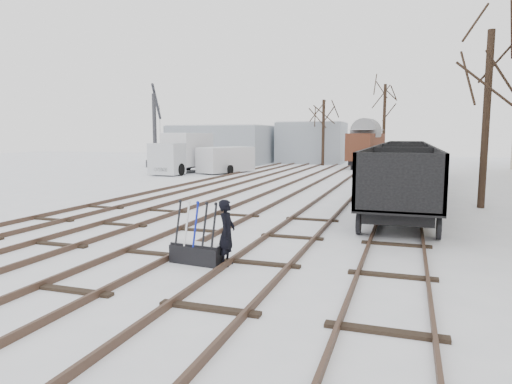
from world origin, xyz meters
TOP-DOWN VIEW (x-y plane):
  - ground at (0.00, 0.00)m, footprint 120.00×120.00m
  - tracks at (-0.00, 13.67)m, footprint 13.90×52.00m
  - shed_left at (-13.00, 36.00)m, footprint 10.00×8.00m
  - shed_right at (-4.00, 40.00)m, footprint 7.00×6.00m
  - ground_frame at (1.49, -0.40)m, footprint 1.34×0.56m
  - worker at (2.24, -0.30)m, footprint 0.42×0.60m
  - freight_wagon_a at (6.00, 6.21)m, footprint 2.54×6.34m
  - freight_wagon_b at (6.00, 12.61)m, footprint 2.54×6.34m
  - freight_wagon_c at (6.00, 19.01)m, footprint 2.54×6.34m
  - freight_wagon_d at (6.00, 25.41)m, footprint 2.54×6.34m
  - box_van_wagon at (2.46, 32.35)m, footprint 3.39×5.06m
  - lorry at (-11.16, 23.19)m, footprint 2.46×7.20m
  - panel_van at (-7.84, 24.25)m, footprint 3.78×5.19m
  - crane at (-17.00, 28.81)m, footprint 2.04×4.70m
  - tree_near at (9.22, 11.10)m, footprint 0.30×0.30m
  - tree_far_left at (-2.03, 35.83)m, footprint 0.30×0.30m
  - tree_far_right at (3.80, 36.72)m, footprint 0.30×0.30m

SIDE VIEW (x-z plane):
  - ground at x=0.00m, z-range 0.00..0.00m
  - tracks at x=0.00m, z-range -0.01..0.16m
  - ground_frame at x=1.49m, z-range -0.46..1.03m
  - worker at x=2.24m, z-range 0.00..1.58m
  - freight_wagon_a at x=6.00m, z-range -0.30..2.28m
  - freight_wagon_b at x=6.00m, z-range -0.30..2.28m
  - freight_wagon_c at x=6.00m, z-range -0.30..2.28m
  - freight_wagon_d at x=6.00m, z-range -0.30..2.28m
  - panel_van at x=-7.84m, z-range 0.04..2.14m
  - lorry at x=-11.16m, z-range 0.05..3.29m
  - shed_left at x=-13.00m, z-range 0.00..4.10m
  - box_van_wagon at x=2.46m, z-range 0.29..3.84m
  - crane at x=-17.00m, z-range -1.87..6.02m
  - shed_right at x=-4.00m, z-range 0.00..4.50m
  - tree_far_left at x=-2.03m, z-range 0.00..6.56m
  - tree_near at x=9.22m, z-range 0.00..7.33m
  - tree_far_right at x=3.80m, z-range 0.00..7.98m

